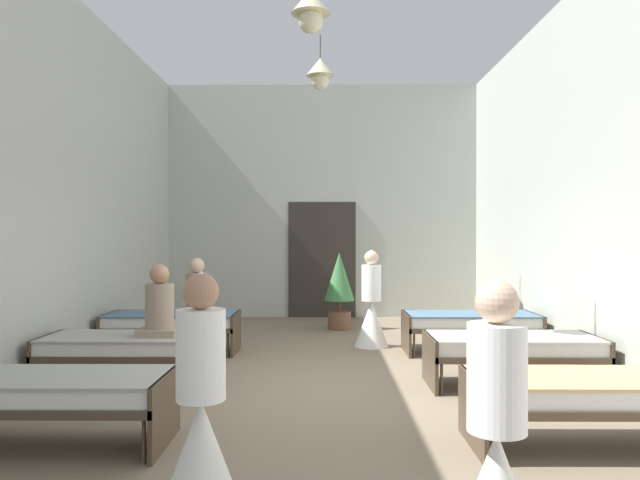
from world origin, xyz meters
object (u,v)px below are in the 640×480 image
(bed_left_row_1, at_px, (129,347))
(potted_plant, at_px, (339,284))
(bed_left_row_2, at_px, (172,322))
(patient_seated_primary, at_px, (160,309))
(bed_left_row_0, at_px, (50,392))
(nurse_near_aisle, at_px, (201,428))
(nurse_mid_aisle, at_px, (497,465))
(patient_seated_secondary, at_px, (197,292))
(bed_right_row_2, at_px, (470,323))
(nurse_far_aisle, at_px, (371,312))
(bed_right_row_1, at_px, (513,348))
(bed_right_row_0, at_px, (589,393))

(bed_left_row_1, height_order, potted_plant, potted_plant)
(bed_left_row_2, xyz_separation_m, potted_plant, (2.49, 2.13, 0.38))
(potted_plant, bearing_deg, patient_seated_primary, -117.98)
(bed_left_row_0, bearing_deg, nurse_near_aisle, -38.13)
(nurse_mid_aisle, bearing_deg, bed_left_row_0, -168.37)
(bed_left_row_1, height_order, patient_seated_secondary, patient_seated_secondary)
(bed_right_row_2, height_order, nurse_far_aisle, nurse_far_aisle)
(bed_right_row_2, height_order, potted_plant, potted_plant)
(bed_left_row_1, bearing_deg, bed_left_row_0, -90.00)
(bed_right_row_1, bearing_deg, potted_plant, 114.62)
(bed_left_row_1, xyz_separation_m, patient_seated_primary, (0.35, 0.01, 0.43))
(bed_left_row_2, relative_size, potted_plant, 1.36)
(bed_right_row_2, distance_m, nurse_far_aisle, 1.48)
(bed_left_row_1, distance_m, potted_plant, 4.75)
(bed_right_row_2, distance_m, nurse_mid_aisle, 5.65)
(bed_right_row_2, relative_size, potted_plant, 1.36)
(bed_left_row_1, xyz_separation_m, nurse_near_aisle, (1.46, -3.05, 0.09))
(potted_plant, bearing_deg, bed_right_row_0, -72.71)
(bed_right_row_2, xyz_separation_m, patient_seated_primary, (-3.98, -1.89, 0.43))
(bed_right_row_1, bearing_deg, bed_left_row_1, 180.00)
(nurse_near_aisle, relative_size, patient_seated_primary, 1.86)
(bed_right_row_0, bearing_deg, nurse_near_aisle, -158.22)
(nurse_near_aisle, height_order, nurse_far_aisle, same)
(bed_left_row_1, relative_size, potted_plant, 1.36)
(bed_right_row_0, relative_size, patient_seated_primary, 2.38)
(bed_right_row_0, distance_m, bed_left_row_2, 5.76)
(bed_left_row_0, xyz_separation_m, patient_seated_secondary, (0.35, 3.85, 0.43))
(nurse_mid_aisle, relative_size, patient_seated_primary, 1.86)
(bed_right_row_2, distance_m, patient_seated_secondary, 4.00)
(bed_left_row_1, distance_m, bed_left_row_2, 1.90)
(bed_left_row_0, height_order, nurse_near_aisle, nurse_near_aisle)
(bed_left_row_0, height_order, bed_right_row_0, same)
(nurse_far_aisle, bearing_deg, nurse_near_aisle, 85.18)
(bed_left_row_2, bearing_deg, bed_right_row_2, 0.00)
(nurse_far_aisle, bearing_deg, bed_right_row_0, 118.53)
(bed_right_row_2, bearing_deg, bed_left_row_1, -156.31)
(nurse_near_aisle, distance_m, patient_seated_primary, 3.27)
(nurse_near_aisle, xyz_separation_m, patient_seated_primary, (-1.11, 3.05, 0.34))
(bed_right_row_1, distance_m, patient_seated_primary, 4.00)
(bed_right_row_1, xyz_separation_m, nurse_far_aisle, (-1.40, 2.37, 0.09))
(nurse_mid_aisle, xyz_separation_m, nurse_far_aisle, (-0.16, 5.98, 0.00))
(bed_left_row_0, height_order, patient_seated_secondary, patient_seated_secondary)
(nurse_near_aisle, xyz_separation_m, nurse_mid_aisle, (1.63, -0.57, 0.00))
(nurse_mid_aisle, bearing_deg, patient_seated_primary, 167.76)
(bed_left_row_0, relative_size, bed_right_row_1, 1.00)
(bed_left_row_0, relative_size, nurse_near_aisle, 1.28)
(patient_seated_secondary, bearing_deg, nurse_far_aisle, 9.15)
(bed_right_row_1, relative_size, patient_seated_secondary, 2.38)
(bed_right_row_0, height_order, nurse_mid_aisle, nurse_mid_aisle)
(nurse_near_aisle, bearing_deg, bed_right_row_2, -47.08)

